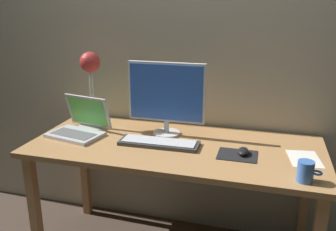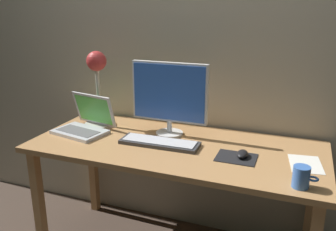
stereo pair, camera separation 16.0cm
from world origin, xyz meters
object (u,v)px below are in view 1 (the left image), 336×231
object	(u,v)px
laptop	(81,123)
coffee_mug	(306,171)
desk_lamp	(91,79)
monitor	(166,96)
mouse	(243,151)
keyboard_main	(159,143)

from	to	relation	value
laptop	coffee_mug	world-z (taller)	laptop
desk_lamp	coffee_mug	world-z (taller)	desk_lamp
coffee_mug	monitor	bearing A→B (deg)	152.15
laptop	desk_lamp	xyz separation A→B (m)	(0.02, 0.12, 0.25)
monitor	laptop	xyz separation A→B (m)	(-0.49, -0.12, -0.18)
mouse	coffee_mug	distance (m)	0.36
mouse	coffee_mug	size ratio (longest dim) A/B	0.90
mouse	desk_lamp	bearing A→B (deg)	169.17
desk_lamp	laptop	bearing A→B (deg)	-99.95
monitor	coffee_mug	size ratio (longest dim) A/B	4.24
keyboard_main	mouse	distance (m)	0.46
keyboard_main	mouse	size ratio (longest dim) A/B	4.61
keyboard_main	laptop	size ratio (longest dim) A/B	1.27
keyboard_main	coffee_mug	size ratio (longest dim) A/B	4.15
monitor	mouse	size ratio (longest dim) A/B	4.71
desk_lamp	mouse	xyz separation A→B (m)	(0.93, -0.18, -0.29)
laptop	mouse	size ratio (longest dim) A/B	3.64
coffee_mug	keyboard_main	bearing A→B (deg)	162.87
laptop	mouse	distance (m)	0.96
keyboard_main	desk_lamp	world-z (taller)	desk_lamp
laptop	desk_lamp	size ratio (longest dim) A/B	0.74
desk_lamp	coffee_mug	bearing A→B (deg)	-17.97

